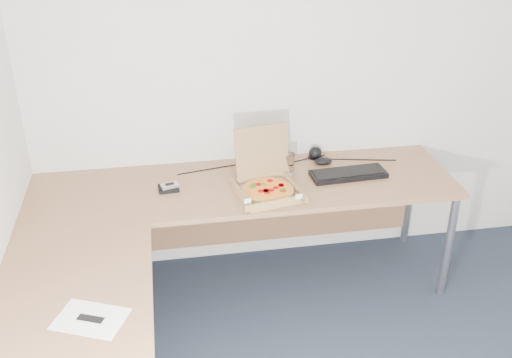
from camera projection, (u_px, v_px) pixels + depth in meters
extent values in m
cube|color=#9A6946|center=(244.00, 186.00, 3.50)|extent=(2.50, 0.70, 0.03)
cube|color=#9A6946|center=(66.00, 331.00, 2.40)|extent=(0.70, 1.50, 0.03)
cylinder|color=gray|center=(409.00, 198.00, 4.11)|extent=(0.05, 0.05, 0.70)
cube|color=#AA814E|center=(268.00, 194.00, 3.38)|extent=(0.33, 0.33, 0.01)
cube|color=#AA814E|center=(262.00, 153.00, 3.46)|extent=(0.33, 0.07, 0.32)
cylinder|color=tan|center=(268.00, 191.00, 3.37)|extent=(0.29, 0.29, 0.02)
cylinder|color=red|center=(268.00, 189.00, 3.36)|extent=(0.26, 0.26, 0.00)
cylinder|color=white|center=(288.00, 164.00, 3.58)|extent=(0.07, 0.07, 0.13)
cube|color=black|center=(348.00, 174.00, 3.57)|extent=(0.46, 0.19, 0.03)
ellipsoid|color=black|center=(323.00, 161.00, 3.72)|extent=(0.12, 0.08, 0.04)
cube|color=black|center=(169.00, 188.00, 3.42)|extent=(0.12, 0.10, 0.02)
cube|color=#B2B5BA|center=(170.00, 186.00, 3.41)|extent=(0.11, 0.08, 0.02)
cube|color=white|center=(91.00, 319.00, 2.44)|extent=(0.34, 0.30, 0.00)
ellipsoid|color=black|center=(315.00, 152.00, 3.79)|extent=(0.09, 0.09, 0.08)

